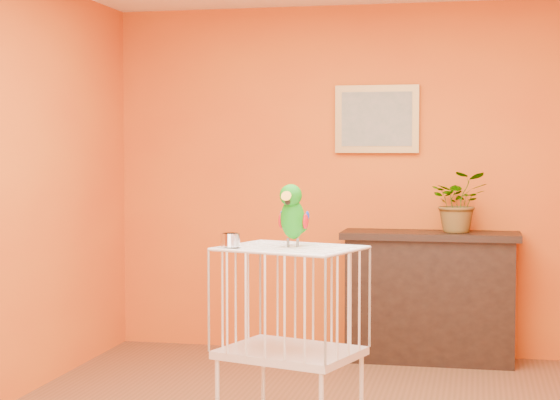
# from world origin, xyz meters

# --- Properties ---
(room_shell) EXTENTS (4.50, 4.50, 4.50)m
(room_shell) POSITION_xyz_m (0.00, 0.00, 1.58)
(room_shell) COLOR orange
(room_shell) RESTS_ON ground
(console_cabinet) EXTENTS (1.26, 0.45, 0.93)m
(console_cabinet) POSITION_xyz_m (0.41, 2.03, 0.47)
(console_cabinet) COLOR black
(console_cabinet) RESTS_ON ground
(potted_plant) EXTENTS (0.44, 0.48, 0.34)m
(potted_plant) POSITION_xyz_m (0.61, 2.02, 1.10)
(potted_plant) COLOR #26722D
(potted_plant) RESTS_ON console_cabinet
(framed_picture) EXTENTS (0.62, 0.04, 0.50)m
(framed_picture) POSITION_xyz_m (0.00, 2.22, 1.75)
(framed_picture) COLOR #A17639
(framed_picture) RESTS_ON room_shell
(birdcage) EXTENTS (0.78, 0.69, 1.02)m
(birdcage) POSITION_xyz_m (-0.20, -0.06, 0.53)
(birdcage) COLOR silver
(birdcage) RESTS_ON ground
(feed_cup) EXTENTS (0.10, 0.10, 0.07)m
(feed_cup) POSITION_xyz_m (-0.49, -0.13, 1.06)
(feed_cup) COLOR silver
(feed_cup) RESTS_ON birdcage
(parrot) EXTENTS (0.16, 0.29, 0.33)m
(parrot) POSITION_xyz_m (-0.19, -0.02, 1.19)
(parrot) COLOR #59544C
(parrot) RESTS_ON birdcage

